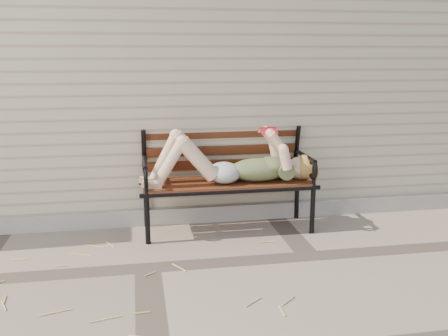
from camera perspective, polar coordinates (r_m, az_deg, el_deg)
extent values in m
plane|color=gray|center=(3.79, -8.71, -11.22)|extent=(80.00, 80.00, 0.00)
cube|color=#C4B699|center=(6.47, -9.95, 12.37)|extent=(8.00, 4.00, 3.00)
cube|color=#AFA79E|center=(4.67, -9.08, -5.54)|extent=(8.00, 0.10, 0.15)
cylinder|color=black|center=(4.17, -8.76, -5.76)|extent=(0.04, 0.04, 0.43)
cylinder|color=black|center=(4.58, -8.91, -4.04)|extent=(0.04, 0.04, 0.43)
cylinder|color=black|center=(4.43, 10.09, -4.70)|extent=(0.04, 0.04, 0.43)
cylinder|color=black|center=(4.82, 8.32, -3.18)|extent=(0.04, 0.04, 0.43)
cube|color=#5B2817|center=(4.38, 0.43, -1.72)|extent=(1.47, 0.47, 0.03)
cylinder|color=black|center=(4.18, 0.97, -2.71)|extent=(1.54, 0.04, 0.04)
cylinder|color=black|center=(4.60, -0.07, -1.28)|extent=(1.54, 0.04, 0.04)
torus|color=black|center=(4.60, -0.30, 5.10)|extent=(0.27, 0.03, 0.27)
ellipsoid|color=#0B324D|center=(4.38, 3.97, -0.19)|extent=(0.52, 0.30, 0.20)
ellipsoid|color=#0B324D|center=(4.41, 5.43, 0.30)|extent=(0.25, 0.29, 0.15)
ellipsoid|color=silver|center=(4.32, 0.00, -0.54)|extent=(0.29, 0.33, 0.18)
sphere|color=beige|center=(4.49, 8.63, 0.00)|extent=(0.21, 0.21, 0.21)
ellipsoid|color=#C08B48|center=(4.50, 9.21, 0.09)|extent=(0.24, 0.24, 0.22)
cube|color=#AC1324|center=(4.34, 5.03, 4.57)|extent=(0.13, 0.02, 0.02)
cube|color=white|center=(4.30, 5.17, 4.15)|extent=(0.13, 0.08, 0.05)
cube|color=white|center=(4.38, 4.89, 4.31)|extent=(0.13, 0.08, 0.05)
cube|color=#AC1324|center=(4.30, 5.18, 4.19)|extent=(0.14, 0.09, 0.05)
cube|color=#AC1324|center=(4.38, 4.88, 4.37)|extent=(0.14, 0.09, 0.05)
cylinder|color=#D7CA68|center=(3.90, -1.24, -10.27)|extent=(0.12, 0.16, 0.01)
cylinder|color=#D7CA68|center=(3.89, -2.65, -10.37)|extent=(0.15, 0.01, 0.01)
cylinder|color=#D7CA68|center=(3.25, -5.68, -15.34)|extent=(0.15, 0.08, 0.01)
cylinder|color=#D7CA68|center=(3.77, 3.87, -11.12)|extent=(0.09, 0.12, 0.01)
cylinder|color=#D7CA68|center=(3.13, 3.35, -16.53)|extent=(0.14, 0.02, 0.01)
cylinder|color=#D7CA68|center=(4.11, -16.07, -9.57)|extent=(0.08, 0.10, 0.01)
cylinder|color=#D7CA68|center=(4.26, 2.70, -8.22)|extent=(0.08, 0.14, 0.01)
cylinder|color=#D7CA68|center=(3.87, -19.29, -11.25)|extent=(0.09, 0.06, 0.01)
cylinder|color=#D7CA68|center=(3.10, 10.60, -17.04)|extent=(0.14, 0.04, 0.01)
cylinder|color=#D7CA68|center=(3.47, -19.02, -14.10)|extent=(0.14, 0.06, 0.01)
cylinder|color=#D7CA68|center=(3.92, 3.38, -10.17)|extent=(0.12, 0.13, 0.01)
cylinder|color=#D7CA68|center=(3.28, -9.31, -15.23)|extent=(0.14, 0.13, 0.01)
cylinder|color=#D7CA68|center=(3.48, -6.62, -13.40)|extent=(0.01, 0.17, 0.01)
cylinder|color=#D7CA68|center=(3.21, 7.43, -15.77)|extent=(0.15, 0.02, 0.01)
cylinder|color=#D7CA68|center=(3.55, 8.63, -12.89)|extent=(0.09, 0.03, 0.01)
cylinder|color=#D7CA68|center=(3.63, -17.16, -12.76)|extent=(0.16, 0.02, 0.01)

